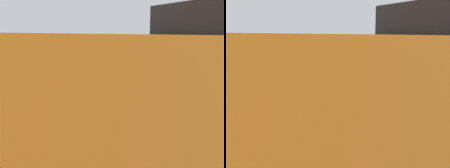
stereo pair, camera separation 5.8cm
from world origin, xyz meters
The scene contains 2 objects.
stop_sign centered at (3.82, 4.51, 1.67)m, with size 0.76×0.08×2.20m.
dump_truck_orange centered at (2.13, -0.38, 1.61)m, with size 7.08×2.98×3.00m.
Camera 1 is at (-0.25, -2.78, 2.38)m, focal length 39.98 mm.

